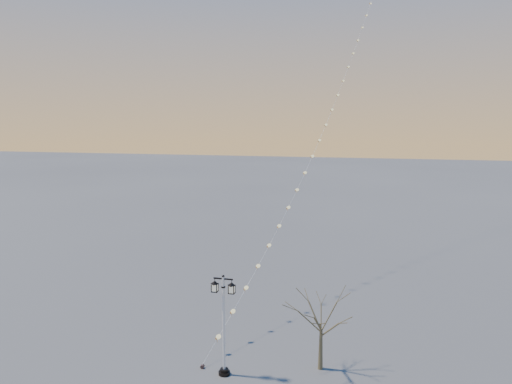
% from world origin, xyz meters
% --- Properties ---
extents(ground, '(300.00, 300.00, 0.00)m').
position_xyz_m(ground, '(0.00, 0.00, 0.00)').
color(ground, '#545454').
rests_on(ground, ground).
extents(street_lamp, '(1.46, 0.64, 5.75)m').
position_xyz_m(street_lamp, '(0.43, 0.57, 3.18)').
color(street_lamp, black).
rests_on(street_lamp, ground).
extents(bare_tree, '(2.66, 2.66, 4.42)m').
position_xyz_m(bare_tree, '(5.55, 2.39, 3.07)').
color(bare_tree, brown).
rests_on(bare_tree, ground).
extents(kite_train, '(11.11, 46.74, 36.60)m').
position_xyz_m(kite_train, '(4.28, 23.98, 18.21)').
color(kite_train, '#32201D').
rests_on(kite_train, ground).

